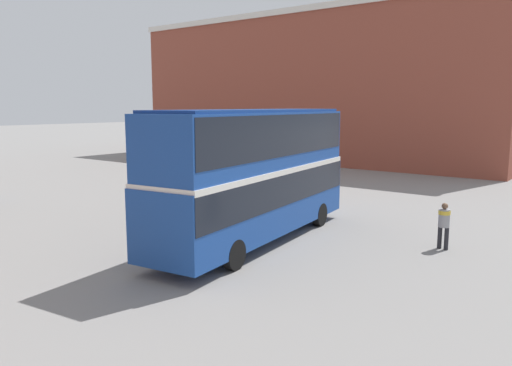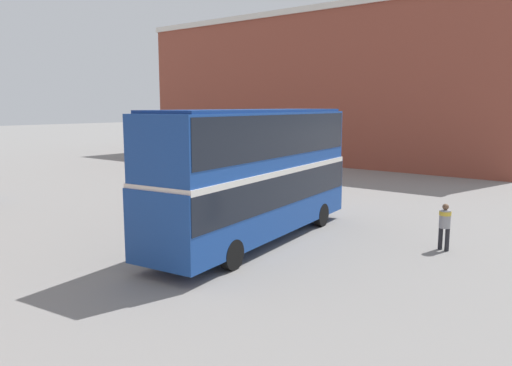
{
  "view_description": "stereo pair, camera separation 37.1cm",
  "coord_description": "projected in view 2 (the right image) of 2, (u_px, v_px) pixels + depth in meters",
  "views": [
    {
      "loc": [
        -13.07,
        -11.99,
        5.0
      ],
      "look_at": [
        1.34,
        -0.93,
        2.2
      ],
      "focal_mm": 35.0,
      "sensor_mm": 36.0,
      "label": 1
    },
    {
      "loc": [
        -12.84,
        -12.29,
        5.0
      ],
      "look_at": [
        1.34,
        -0.93,
        2.2
      ],
      "focal_mm": 35.0,
      "sensor_mm": 36.0,
      "label": 2
    }
  ],
  "objects": [
    {
      "name": "pedestrian_foreground",
      "position": [
        445.0,
        222.0,
        17.36
      ],
      "size": [
        0.48,
        0.48,
        1.66
      ],
      "rotation": [
        0.0,
        0.0,
        2.96
      ],
      "color": "#232328",
      "rests_on": "ground_plane"
    },
    {
      "name": "ground_plane",
      "position": [
        213.0,
        244.0,
        18.26
      ],
      "size": [
        240.0,
        240.0,
        0.0
      ],
      "primitive_type": "plane",
      "color": "gray"
    },
    {
      "name": "building_row_right",
      "position": [
        326.0,
        89.0,
        47.02
      ],
      "size": [
        10.78,
        35.67,
        13.26
      ],
      "color": "brown",
      "rests_on": "ground_plane"
    },
    {
      "name": "double_decker_bus",
      "position": [
        256.0,
        167.0,
        18.3
      ],
      "size": [
        10.99,
        3.82,
        4.89
      ],
      "rotation": [
        0.0,
        0.0,
        0.13
      ],
      "color": "#194293",
      "rests_on": "ground_plane"
    }
  ]
}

